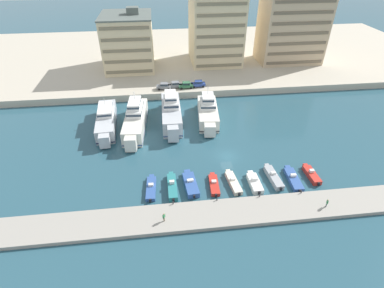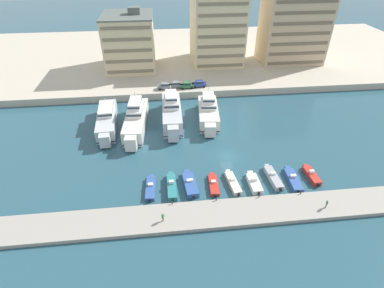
% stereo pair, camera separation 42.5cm
% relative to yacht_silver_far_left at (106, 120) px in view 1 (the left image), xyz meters
% --- Properties ---
extents(ground_plane, '(400.00, 400.00, 0.00)m').
position_rel_yacht_silver_far_left_xyz_m(ground_plane, '(26.26, -14.89, -1.91)').
color(ground_plane, '#285160').
extents(quay_promenade, '(180.00, 70.00, 1.94)m').
position_rel_yacht_silver_far_left_xyz_m(quay_promenade, '(26.26, 48.11, -0.94)').
color(quay_promenade, '#BCB29E').
rests_on(quay_promenade, ground).
extents(pier_dock, '(120.00, 5.96, 0.71)m').
position_rel_yacht_silver_far_left_xyz_m(pier_dock, '(26.26, -30.57, -1.56)').
color(pier_dock, '#9E998E').
rests_on(pier_dock, ground).
extents(yacht_silver_far_left, '(5.25, 18.81, 6.45)m').
position_rel_yacht_silver_far_left_xyz_m(yacht_silver_far_left, '(0.00, 0.00, 0.00)').
color(yacht_silver_far_left, silver).
rests_on(yacht_silver_far_left, ground).
extents(yacht_ivory_left, '(5.66, 20.16, 8.28)m').
position_rel_yacht_silver_far_left_xyz_m(yacht_ivory_left, '(6.95, -1.15, 0.46)').
color(yacht_ivory_left, silver).
rests_on(yacht_ivory_left, ground).
extents(yacht_silver_mid_left, '(4.82, 19.26, 8.64)m').
position_rel_yacht_silver_far_left_xyz_m(yacht_silver_mid_left, '(15.57, 0.94, 0.65)').
color(yacht_silver_mid_left, silver).
rests_on(yacht_silver_mid_left, ground).
extents(yacht_ivory_center_left, '(6.01, 16.93, 7.89)m').
position_rel_yacht_silver_far_left_xyz_m(yacht_ivory_center_left, '(24.59, 0.78, 0.28)').
color(yacht_ivory_center_left, silver).
rests_on(yacht_ivory_center_left, ground).
extents(motorboat_blue_far_left, '(1.93, 6.90, 1.12)m').
position_rel_yacht_silver_far_left_xyz_m(motorboat_blue_far_left, '(10.36, -23.08, -1.53)').
color(motorboat_blue_far_left, '#33569E').
rests_on(motorboat_blue_far_left, ground).
extents(motorboat_teal_left, '(1.61, 7.41, 1.67)m').
position_rel_yacht_silver_far_left_xyz_m(motorboat_teal_left, '(14.19, -23.38, -1.35)').
color(motorboat_teal_left, teal).
rests_on(motorboat_teal_left, ground).
extents(motorboat_blue_mid_left, '(2.63, 7.29, 1.45)m').
position_rel_yacht_silver_far_left_xyz_m(motorboat_blue_mid_left, '(17.55, -23.06, -1.36)').
color(motorboat_blue_mid_left, '#33569E').
rests_on(motorboat_blue_mid_left, ground).
extents(motorboat_red_center_left, '(1.89, 6.26, 1.11)m').
position_rel_yacht_silver_far_left_xyz_m(motorboat_red_center_left, '(21.86, -23.50, -1.54)').
color(motorboat_red_center_left, red).
rests_on(motorboat_red_center_left, ground).
extents(motorboat_cream_center, '(2.11, 6.88, 1.26)m').
position_rel_yacht_silver_far_left_xyz_m(motorboat_cream_center, '(25.47, -23.45, -1.46)').
color(motorboat_cream_center, beige).
rests_on(motorboat_cream_center, ground).
extents(motorboat_white_center_right, '(1.93, 6.06, 1.60)m').
position_rel_yacht_silver_far_left_xyz_m(motorboat_white_center_right, '(29.32, -24.07, -1.38)').
color(motorboat_white_center_right, white).
rests_on(motorboat_white_center_right, ground).
extents(motorboat_grey_mid_right, '(1.99, 7.22, 1.50)m').
position_rel_yacht_silver_far_left_xyz_m(motorboat_grey_mid_right, '(33.30, -22.94, -1.38)').
color(motorboat_grey_mid_right, '#9EA3A8').
rests_on(motorboat_grey_mid_right, ground).
extents(motorboat_blue_right, '(2.16, 7.26, 1.31)m').
position_rel_yacht_silver_far_left_xyz_m(motorboat_blue_right, '(36.90, -23.77, -1.48)').
color(motorboat_blue_right, '#33569E').
rests_on(motorboat_blue_right, ground).
extents(motorboat_red_far_right, '(1.70, 5.93, 1.49)m').
position_rel_yacht_silver_far_left_xyz_m(motorboat_red_far_right, '(40.80, -23.06, -1.41)').
color(motorboat_red_far_right, red).
rests_on(motorboat_red_far_right, ground).
extents(car_grey_far_left, '(4.19, 2.11, 1.80)m').
position_rel_yacht_silver_far_left_xyz_m(car_grey_far_left, '(14.39, 15.97, 1.00)').
color(car_grey_far_left, slate).
rests_on(car_grey_far_left, quay_promenade).
extents(car_grey_left, '(4.16, 2.04, 1.80)m').
position_rel_yacht_silver_far_left_xyz_m(car_grey_left, '(17.56, 16.49, 1.00)').
color(car_grey_left, slate).
rests_on(car_grey_left, quay_promenade).
extents(car_green_mid_left, '(4.14, 2.01, 1.80)m').
position_rel_yacht_silver_far_left_xyz_m(car_green_mid_left, '(20.67, 15.90, 1.00)').
color(car_green_mid_left, '#2D6642').
rests_on(car_green_mid_left, quay_promenade).
extents(car_blue_center_left, '(4.14, 2.00, 1.80)m').
position_rel_yacht_silver_far_left_xyz_m(car_blue_center_left, '(24.29, 16.49, 1.00)').
color(car_blue_center_left, '#28428E').
rests_on(car_blue_center_left, quay_promenade).
extents(apartment_block_far_left, '(15.59, 17.49, 18.49)m').
position_rel_yacht_silver_far_left_xyz_m(apartment_block_far_left, '(4.27, 34.99, 8.32)').
color(apartment_block_far_left, beige).
rests_on(apartment_block_far_left, quay_promenade).
extents(apartment_block_left, '(16.44, 17.95, 23.74)m').
position_rel_yacht_silver_far_left_xyz_m(apartment_block_left, '(32.78, 37.64, 10.95)').
color(apartment_block_left, beige).
rests_on(apartment_block_left, quay_promenade).
extents(apartment_block_mid_left, '(20.98, 12.99, 27.06)m').
position_rel_yacht_silver_far_left_xyz_m(apartment_block_mid_left, '(58.00, 34.97, 12.61)').
color(apartment_block_mid_left, '#C6AD89').
rests_on(apartment_block_mid_left, quay_promenade).
extents(pedestrian_near_edge, '(0.45, 0.56, 1.70)m').
position_rel_yacht_silver_far_left_xyz_m(pedestrian_near_edge, '(12.43, -31.31, -0.20)').
color(pedestrian_near_edge, '#7A6B56').
rests_on(pedestrian_near_edge, pier_dock).
extents(pedestrian_mid_deck, '(0.38, 0.59, 1.64)m').
position_rel_yacht_silver_far_left_xyz_m(pedestrian_mid_deck, '(39.40, -31.38, -0.23)').
color(pedestrian_mid_deck, '#4C515B').
rests_on(pedestrian_mid_deck, pier_dock).
extents(bollard_west, '(0.20, 0.20, 0.61)m').
position_rel_yacht_silver_far_left_xyz_m(bollard_west, '(14.06, -27.83, -0.88)').
color(bollard_west, '#2D2D33').
rests_on(bollard_west, pier_dock).
extents(bollard_west_mid, '(0.20, 0.20, 0.61)m').
position_rel_yacht_silver_far_left_xyz_m(bollard_west_mid, '(21.57, -27.83, -0.88)').
color(bollard_west_mid, '#2D2D33').
rests_on(bollard_west_mid, pier_dock).
extents(bollard_east_mid, '(0.20, 0.20, 0.61)m').
position_rel_yacht_silver_far_left_xyz_m(bollard_east_mid, '(29.09, -27.83, -0.88)').
color(bollard_east_mid, '#2D2D33').
rests_on(bollard_east_mid, pier_dock).
extents(bollard_east, '(0.20, 0.20, 0.61)m').
position_rel_yacht_silver_far_left_xyz_m(bollard_east, '(36.60, -27.83, -0.88)').
color(bollard_east, '#2D2D33').
rests_on(bollard_east, pier_dock).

